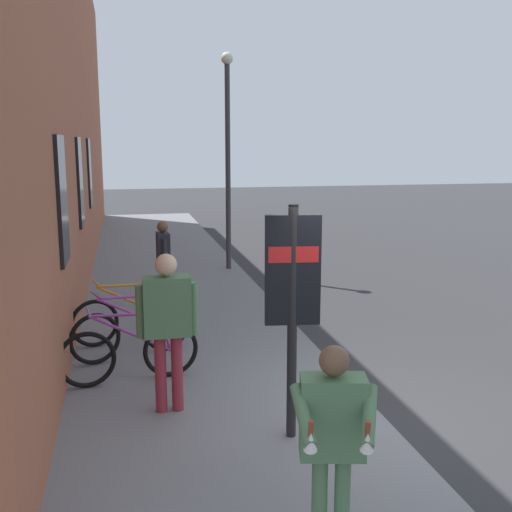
% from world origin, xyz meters
% --- Properties ---
extents(ground, '(60.00, 60.00, 0.00)m').
position_xyz_m(ground, '(6.00, -1.00, 0.00)').
color(ground, '#2D2D30').
extents(sidewalk_pavement, '(24.00, 3.50, 0.12)m').
position_xyz_m(sidewalk_pavement, '(8.00, 1.75, 0.06)').
color(sidewalk_pavement, slate).
rests_on(sidewalk_pavement, ground).
extents(station_facade, '(22.00, 0.65, 8.09)m').
position_xyz_m(station_facade, '(8.99, 3.80, 4.04)').
color(station_facade, '#9E563D').
rests_on(station_facade, ground).
extents(bicycle_mid_rack, '(0.48, 1.76, 0.97)m').
position_xyz_m(bicycle_mid_rack, '(1.52, 2.72, 0.51)').
color(bicycle_mid_rack, black).
rests_on(bicycle_mid_rack, sidewalk_pavement).
extents(bicycle_beside_lamp, '(0.72, 1.69, 0.97)m').
position_xyz_m(bicycle_beside_lamp, '(2.44, 2.67, 0.51)').
color(bicycle_beside_lamp, black).
rests_on(bicycle_beside_lamp, sidewalk_pavement).
extents(bicycle_far_end, '(0.61, 1.73, 0.97)m').
position_xyz_m(bicycle_far_end, '(3.15, 2.70, 0.51)').
color(bicycle_far_end, black).
rests_on(bicycle_far_end, sidewalk_pavement).
extents(transit_info_sign, '(0.16, 0.56, 2.40)m').
position_xyz_m(transit_info_sign, '(-0.30, 1.12, 1.72)').
color(transit_info_sign, black).
rests_on(transit_info_sign, sidewalk_pavement).
extents(pedestrian_by_facade, '(0.59, 0.24, 1.55)m').
position_xyz_m(pedestrian_by_facade, '(5.37, 2.03, 1.07)').
color(pedestrian_by_facade, '#B2A599').
rests_on(pedestrian_by_facade, sidewalk_pavement).
extents(pedestrian_near_bus, '(0.26, 0.68, 1.81)m').
position_xyz_m(pedestrian_near_bus, '(0.57, 2.30, 1.22)').
color(pedestrian_near_bus, maroon).
rests_on(pedestrian_near_bus, sidewalk_pavement).
extents(tourist_with_hotdogs, '(0.63, 0.63, 1.61)m').
position_xyz_m(tourist_with_hotdogs, '(-2.17, 1.35, 1.12)').
color(tourist_with_hotdogs, '#4C724C').
rests_on(tourist_with_hotdogs, sidewalk_pavement).
extents(street_lamp, '(0.28, 0.28, 5.00)m').
position_xyz_m(street_lamp, '(8.22, 0.30, 3.10)').
color(street_lamp, '#333338').
rests_on(street_lamp, sidewalk_pavement).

